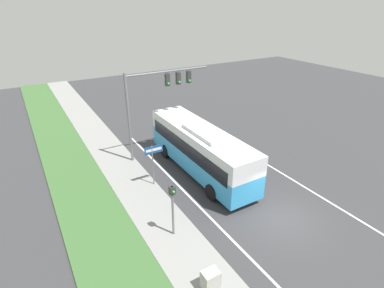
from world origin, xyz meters
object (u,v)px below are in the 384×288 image
object	(u,v)px
bus	(200,147)
pedestrian_signal	(173,203)
signal_gantry	(156,94)
utility_cabinet	(211,280)
street_sign	(153,158)

from	to	relation	value
bus	pedestrian_signal	world-z (taller)	bus
signal_gantry	pedestrian_signal	world-z (taller)	signal_gantry
utility_cabinet	bus	bearing A→B (deg)	60.49
street_sign	bus	bearing A→B (deg)	-0.43
bus	street_sign	size ratio (longest dim) A/B	3.54
bus	signal_gantry	distance (m)	5.19
bus	pedestrian_signal	bearing A→B (deg)	-133.95
signal_gantry	pedestrian_signal	size ratio (longest dim) A/B	2.22
utility_cabinet	street_sign	bearing A→B (deg)	81.39
pedestrian_signal	street_sign	size ratio (longest dim) A/B	1.04
signal_gantry	utility_cabinet	bearing A→B (deg)	-105.41
bus	utility_cabinet	size ratio (longest dim) A/B	11.26
bus	utility_cabinet	xyz separation A→B (m)	(-4.90, -8.65, -1.38)
signal_gantry	utility_cabinet	xyz separation A→B (m)	(-3.47, -12.59, -4.46)
bus	signal_gantry	world-z (taller)	signal_gantry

